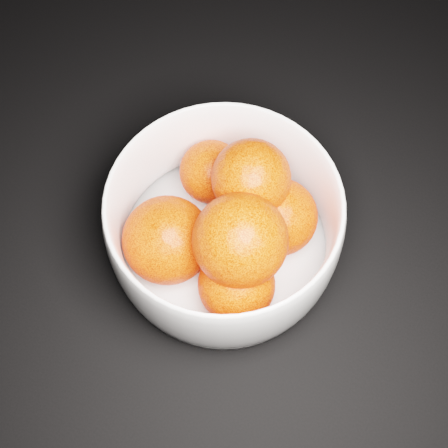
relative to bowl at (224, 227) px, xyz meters
The scene contains 2 objects.
bowl is the anchor object (origin of this frame).
orange_pile 0.01m from the bowl, 22.91° to the right, with size 0.16×0.16×0.13m.
Camera 1 is at (0.38, 0.03, 0.59)m, focal length 50.00 mm.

